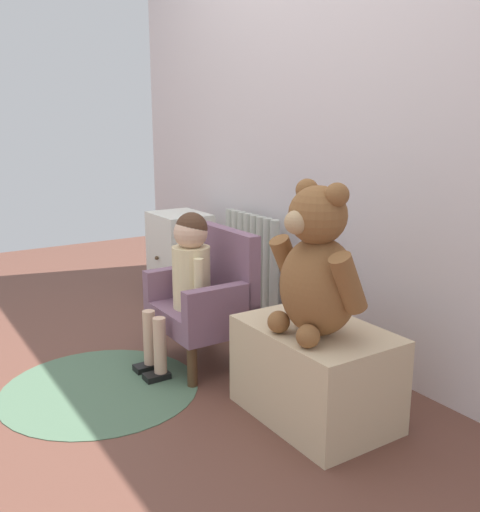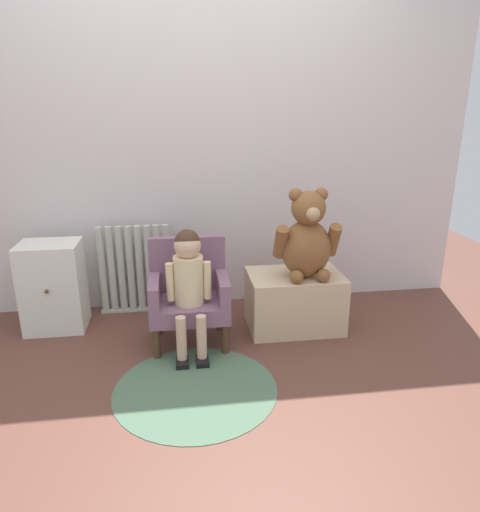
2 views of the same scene
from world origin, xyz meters
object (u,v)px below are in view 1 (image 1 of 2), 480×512
(large_teddy_bear, at_px, (317,269))
(floor_rug, at_px, (100,388))
(child_armchair, at_px, (208,298))
(low_bench, at_px, (315,372))
(child_figure, at_px, (187,269))
(small_dresser, at_px, (180,259))
(radiator, at_px, (251,269))

(large_teddy_bear, bearing_deg, floor_rug, -141.51)
(child_armchair, xyz_separation_m, low_bench, (0.67, 0.08, -0.13))
(child_figure, bearing_deg, small_dresser, 155.08)
(child_armchair, height_order, child_figure, child_figure)
(radiator, height_order, low_bench, radiator)
(radiator, distance_m, large_teddy_bear, 1.19)
(low_bench, distance_m, floor_rug, 0.92)
(child_armchair, distance_m, large_teddy_bear, 0.78)
(child_armchair, distance_m, floor_rug, 0.61)
(small_dresser, relative_size, child_armchair, 0.91)
(small_dresser, distance_m, floor_rug, 1.21)
(small_dresser, distance_m, large_teddy_bear, 1.61)
(radiator, bearing_deg, small_dresser, -159.10)
(radiator, xyz_separation_m, child_figure, (0.35, -0.58, 0.16))
(child_armchair, bearing_deg, small_dresser, 161.27)
(radiator, xyz_separation_m, small_dresser, (-0.49, -0.19, -0.02))
(child_figure, bearing_deg, low_bench, 15.70)
(child_armchair, height_order, large_teddy_bear, large_teddy_bear)
(child_armchair, xyz_separation_m, floor_rug, (0.01, -0.53, -0.31))
(radiator, bearing_deg, floor_rug, -70.62)
(floor_rug, bearing_deg, child_armchair, 90.59)
(small_dresser, bearing_deg, large_teddy_bear, -9.10)
(radiator, distance_m, floor_rug, 1.10)
(floor_rug, bearing_deg, large_teddy_bear, 38.49)
(small_dresser, relative_size, child_figure, 0.79)
(small_dresser, height_order, child_armchair, child_armchair)
(small_dresser, xyz_separation_m, child_armchair, (0.84, -0.28, 0.03))
(child_armchair, relative_size, low_bench, 1.07)
(low_bench, height_order, large_teddy_bear, large_teddy_bear)
(radiator, height_order, floor_rug, radiator)
(floor_rug, bearing_deg, small_dresser, 135.99)
(small_dresser, bearing_deg, radiator, 20.90)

